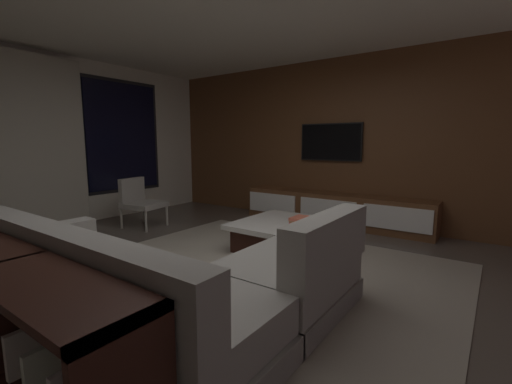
{
  "coord_description": "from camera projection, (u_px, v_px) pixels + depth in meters",
  "views": [
    {
      "loc": [
        -2.4,
        -2.05,
        1.34
      ],
      "look_at": [
        1.11,
        0.46,
        0.71
      ],
      "focal_mm": 23.85,
      "sensor_mm": 36.0,
      "label": 1
    }
  ],
  "objects": [
    {
      "name": "area_rug",
      "position": [
        257.0,
        272.0,
        3.53
      ],
      "size": [
        3.2,
        3.8,
        0.01
      ],
      "primitive_type": "cube",
      "color": "gray",
      "rests_on": "floor"
    },
    {
      "name": "floor",
      "position": [
        228.0,
        282.0,
        3.3
      ],
      "size": [
        9.2,
        9.2,
        0.0
      ],
      "primitive_type": "plane",
      "color": "#564C44"
    },
    {
      "name": "mounted_tv",
      "position": [
        331.0,
        142.0,
        5.63
      ],
      "size": [
        0.05,
        1.06,
        0.61
      ],
      "color": "black"
    },
    {
      "name": "sectional_couch",
      "position": [
        167.0,
        288.0,
        2.47
      ],
      "size": [
        1.98,
        2.5,
        0.82
      ],
      "color": "gray",
      "rests_on": "floor"
    },
    {
      "name": "media_console",
      "position": [
        335.0,
        210.0,
        5.53
      ],
      "size": [
        0.46,
        3.1,
        0.52
      ],
      "color": "brown",
      "rests_on": "floor"
    },
    {
      "name": "media_wall",
      "position": [
        348.0,
        142.0,
        5.57
      ],
      "size": [
        0.12,
        7.8,
        2.7
      ],
      "color": "brown",
      "rests_on": "floor"
    },
    {
      "name": "book_stack_on_coffee_table",
      "position": [
        301.0,
        220.0,
        4.15
      ],
      "size": [
        0.29,
        0.2,
        0.08
      ],
      "color": "#CD415E",
      "rests_on": "coffee_table"
    },
    {
      "name": "accent_chair_near_window",
      "position": [
        140.0,
        200.0,
        5.43
      ],
      "size": [
        0.63,
        0.65,
        0.78
      ],
      "color": "#B2ADA0",
      "rests_on": "floor"
    },
    {
      "name": "back_wall_with_window",
      "position": [
        41.0,
        142.0,
        5.14
      ],
      "size": [
        6.6,
        0.3,
        2.7
      ],
      "color": "silver",
      "rests_on": "floor"
    },
    {
      "name": "console_table_behind_couch",
      "position": [
        12.0,
        318.0,
        1.79
      ],
      "size": [
        0.4,
        2.1,
        0.74
      ],
      "color": "#321811",
      "rests_on": "floor"
    },
    {
      "name": "coffee_table",
      "position": [
        287.0,
        236.0,
        4.24
      ],
      "size": [
        1.16,
        1.16,
        0.36
      ],
      "color": "#321811",
      "rests_on": "floor"
    }
  ]
}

